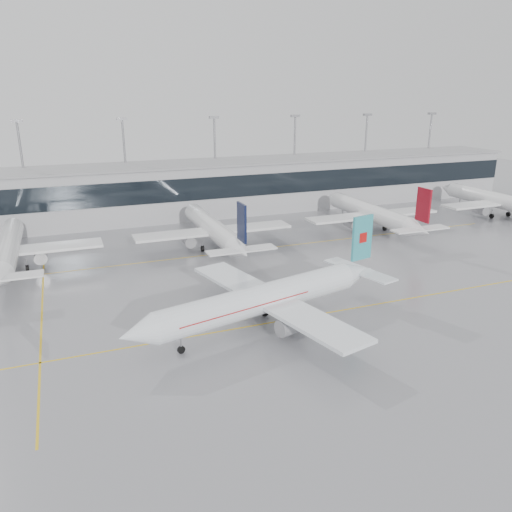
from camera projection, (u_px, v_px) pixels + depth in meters
name	position (u px, v px, depth m)	size (l,w,h in m)	color
ground	(290.00, 319.00, 64.67)	(320.00, 320.00, 0.00)	gray
taxi_line_main	(290.00, 319.00, 64.67)	(120.00, 0.25, 0.01)	gold
taxi_line_north	(220.00, 253.00, 91.20)	(120.00, 0.25, 0.01)	gold
taxi_line_cross	(42.00, 310.00, 67.50)	(0.25, 60.00, 0.01)	gold
terminal	(179.00, 191.00, 117.64)	(180.00, 15.00, 12.00)	#A2A1A5
terminal_glass	(186.00, 190.00, 110.49)	(180.00, 0.20, 5.00)	black
terminal_roof	(177.00, 164.00, 115.71)	(182.00, 16.00, 0.40)	gray
light_masts	(171.00, 156.00, 120.66)	(156.40, 1.00, 22.60)	gray
air_canada_jet	(269.00, 297.00, 61.78)	(37.48, 30.74, 12.03)	white
parked_jet_b	(7.00, 249.00, 81.14)	(29.64, 36.96, 11.72)	white
parked_jet_c	(214.00, 229.00, 93.31)	(29.64, 36.96, 11.72)	white
parked_jet_d	(372.00, 213.00, 105.48)	(29.64, 36.96, 11.72)	white
parked_jet_e	(498.00, 201.00, 117.66)	(29.64, 36.96, 11.72)	white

